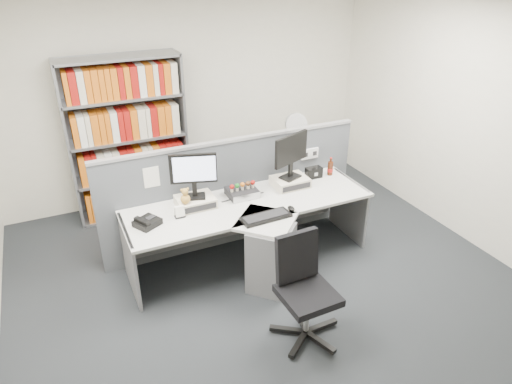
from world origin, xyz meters
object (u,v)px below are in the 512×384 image
cola_bottle (330,168)px  keyboard (266,217)px  desk_calendar (180,213)px  speaker (314,173)px  mouse (291,208)px  desk_fan (296,126)px  filing_cabinet (294,171)px  shelving_unit (128,141)px  desktop_pc (242,192)px  desk_phone (147,222)px  desk (258,234)px  office_chair (304,286)px  monitor_left (193,172)px  monitor_right (291,153)px

cola_bottle → keyboard: bearing=-152.3°
desk_calendar → speaker: 1.68m
mouse → desk_fan: (0.88, 1.50, 0.26)m
filing_cabinet → desk_calendar: bearing=-149.0°
mouse → shelving_unit: bearing=121.9°
desktop_pc → desk_phone: bearing=-170.5°
desk → shelving_unit: (-0.90, 1.85, 0.52)m
office_chair → shelving_unit: bearing=107.2°
desktop_pc → desk_fan: (1.21, 1.01, 0.24)m
speaker → keyboard: bearing=-146.3°
keyboard → mouse: mouse is taller
desktop_pc → monitor_left: bearing=-179.5°
desktop_pc → desk_calendar: bearing=-168.0°
keyboard → shelving_unit: shelving_unit is taller
keyboard → speaker: 1.09m
desktop_pc → monitor_right: bearing=-0.5°
monitor_right → desktop_pc: (-0.58, 0.00, -0.36)m
filing_cabinet → office_chair: bearing=-117.3°
cola_bottle → filing_cabinet: 1.06m
desk → keyboard: keyboard is taller
monitor_left → keyboard: size_ratio=0.94×
speaker → shelving_unit: (-1.82, 1.39, 0.19)m
desk → mouse: size_ratio=25.79×
speaker → desktop_pc: bearing=-175.7°
cola_bottle → desk_calendar: bearing=-173.7°
desk → shelving_unit: bearing=116.0°
desk_phone → shelving_unit: bearing=84.0°
cola_bottle → shelving_unit: shelving_unit is taller
desk_phone → shelving_unit: shelving_unit is taller
monitor_right → keyboard: (-0.55, -0.53, -0.38)m
desk → desk_fan: bearing=49.4°
speaker → filing_cabinet: 1.07m
desk_phone → desktop_pc: bearing=9.5°
mouse → filing_cabinet: bearing=59.6°
desk → shelving_unit: shelving_unit is taller
desk → mouse: bearing=-18.2°
desk → filing_cabinet: bearing=49.4°
speaker → office_chair: 1.74m
mouse → desk_fan: desk_fan is taller
desk_calendar → cola_bottle: bearing=6.3°
cola_bottle → filing_cabinet: (0.07, 0.96, -0.45)m
monitor_right → mouse: (-0.25, -0.49, -0.38)m
desk → speaker: speaker is taller
speaker → desk_fan: (0.28, 0.94, 0.22)m
desk_calendar → cola_bottle: 1.89m
filing_cabinet → shelving_unit: bearing=167.9°
monitor_left → desk_calendar: 0.42m
desktop_pc → desk_calendar: (-0.73, -0.16, 0.01)m
desk → cola_bottle: cola_bottle is taller
desktop_pc → desk_fan: 1.60m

